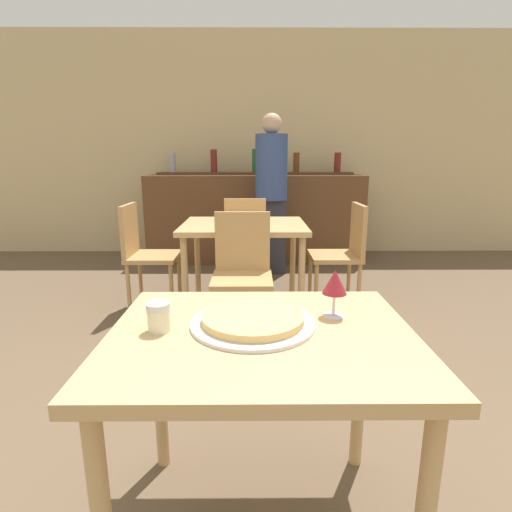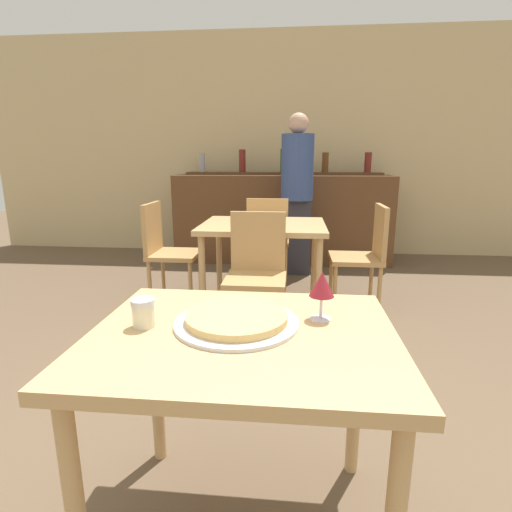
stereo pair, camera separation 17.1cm
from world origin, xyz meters
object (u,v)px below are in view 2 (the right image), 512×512
(chair_far_side_left, at_px, (166,247))
(chair_far_side_back, at_px, (268,236))
(pizza_tray, at_px, (237,319))
(cheese_shaker, at_px, (143,313))
(person_standing, at_px, (297,190))
(chair_far_side_right, at_px, (366,251))
(wine_glass, at_px, (322,286))
(chair_far_side_front, at_px, (257,267))

(chair_far_side_left, bearing_deg, chair_far_side_back, -55.19)
(pizza_tray, xyz_separation_m, cheese_shaker, (-0.28, -0.04, 0.03))
(chair_far_side_left, height_order, pizza_tray, chair_far_side_left)
(chair_far_side_back, relative_size, pizza_tray, 2.28)
(chair_far_side_left, distance_m, person_standing, 1.63)
(cheese_shaker, height_order, person_standing, person_standing)
(chair_far_side_left, xyz_separation_m, cheese_shaker, (0.61, -2.06, 0.26))
(chair_far_side_back, relative_size, chair_far_side_right, 1.00)
(chair_far_side_right, xyz_separation_m, pizza_tray, (-0.75, -2.02, 0.23))
(chair_far_side_right, bearing_deg, chair_far_side_back, -124.81)
(wine_glass, bearing_deg, chair_far_side_left, 120.71)
(chair_far_side_back, bearing_deg, chair_far_side_right, 145.19)
(chair_far_side_left, relative_size, pizza_tray, 2.28)
(chair_far_side_front, bearing_deg, cheese_shaker, -97.98)
(chair_far_side_back, xyz_separation_m, chair_far_side_left, (-0.82, -0.57, 0.00))
(chair_far_side_left, distance_m, cheese_shaker, 2.17)
(cheese_shaker, bearing_deg, person_standing, 81.51)
(cheese_shaker, relative_size, person_standing, 0.05)
(chair_far_side_left, height_order, chair_far_side_right, same)
(chair_far_side_left, bearing_deg, pizza_tray, -156.11)
(chair_far_side_back, distance_m, wine_glass, 2.57)
(chair_far_side_front, bearing_deg, chair_far_side_left, 145.19)
(chair_far_side_back, bearing_deg, pizza_tray, 91.62)
(chair_far_side_left, relative_size, wine_glass, 5.59)
(chair_far_side_left, height_order, wine_glass, wine_glass)
(chair_far_side_left, height_order, cheese_shaker, chair_far_side_left)
(chair_far_side_front, relative_size, cheese_shaker, 9.93)
(chair_far_side_left, bearing_deg, chair_far_side_right, -90.00)
(chair_far_side_left, height_order, person_standing, person_standing)
(chair_far_side_back, height_order, wine_glass, wine_glass)
(chair_far_side_right, relative_size, wine_glass, 5.59)
(chair_far_side_back, xyz_separation_m, pizza_tray, (0.07, -2.59, 0.23))
(pizza_tray, bearing_deg, chair_far_side_left, 113.89)
(cheese_shaker, bearing_deg, chair_far_side_back, 85.46)
(chair_far_side_left, xyz_separation_m, chair_far_side_right, (1.64, 0.00, 0.00))
(chair_far_side_left, distance_m, pizza_tray, 2.22)
(chair_far_side_back, height_order, person_standing, person_standing)
(pizza_tray, relative_size, cheese_shaker, 4.37)
(chair_far_side_back, xyz_separation_m, cheese_shaker, (-0.21, -2.64, 0.26))
(wine_glass, bearing_deg, chair_far_side_right, 76.10)
(person_standing, relative_size, wine_glass, 10.69)
(chair_far_side_right, distance_m, pizza_tray, 2.17)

